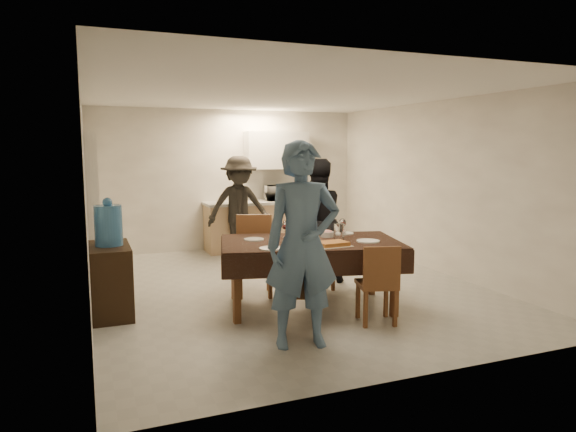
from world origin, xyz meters
The scene contains 33 objects.
floor centered at (0.00, 0.00, 0.00)m, with size 5.00×6.00×0.02m, color #A5A6A1.
ceiling centered at (0.00, 0.00, 2.60)m, with size 5.00×6.00×0.02m, color white.
wall_back centered at (0.00, 3.00, 1.30)m, with size 5.00×0.02×2.60m, color white.
wall_front centered at (0.00, -3.00, 1.30)m, with size 5.00×0.02×2.60m, color white.
wall_left centered at (-2.50, 0.00, 1.30)m, with size 0.02×6.00×2.60m, color white.
wall_right centered at (2.50, 0.00, 1.30)m, with size 0.02×6.00×2.60m, color white.
stub_partition centered at (-2.42, 1.20, 1.05)m, with size 0.15×1.40×2.10m, color white.
kitchen_base_cabinet centered at (0.60, 2.68, 0.43)m, with size 2.20×0.60×0.86m, color tan.
kitchen_worktop centered at (0.60, 2.68, 0.89)m, with size 2.24×0.64×0.05m, color beige.
upper_cabinet centered at (0.90, 2.82, 1.85)m, with size 1.20×0.34×0.70m, color white.
dining_table centered at (-0.07, -0.95, 0.77)m, with size 2.30×1.67×0.81m.
chair_near_left centered at (-0.52, -1.79, 0.55)m, with size 0.54×0.55×0.49m.
chair_near_right centered at (0.38, -1.79, 0.53)m, with size 0.48×0.49×0.47m.
chair_far_left centered at (-0.52, -0.30, 0.63)m, with size 0.58×0.58×0.55m.
chair_far_right centered at (0.38, -0.29, 0.55)m, with size 0.48×0.48×0.49m.
console centered at (-2.28, -0.36, 0.40)m, with size 0.43×0.87×0.80m, color black.
water_jug centered at (-2.28, -0.36, 1.03)m, with size 0.30×0.30×0.45m, color #417FBC.
wine_bottle centered at (-0.12, -0.90, 0.96)m, with size 0.08×0.08×0.31m, color black, non-canonical shape.
water_pitcher centered at (0.28, -1.00, 0.90)m, with size 0.12×0.12×0.19m, color white.
savoury_tart centered at (0.03, -1.33, 0.83)m, with size 0.38×0.29×0.05m, color #B37A34.
salad_bowl centered at (0.23, -0.77, 0.84)m, with size 0.17×0.17×0.07m, color white.
mushroom_dish centered at (-0.12, -0.67, 0.82)m, with size 0.21×0.21×0.04m, color white.
wine_glass_a centered at (-0.62, -1.20, 0.90)m, with size 0.09×0.09×0.20m, color white, non-canonical shape.
wine_glass_b centered at (0.48, -0.70, 0.91)m, with size 0.09×0.09×0.20m, color white, non-canonical shape.
wine_glass_c centered at (-0.27, -0.65, 0.91)m, with size 0.09×0.09×0.21m, color white, non-canonical shape.
plate_near_left centered at (-0.67, -1.25, 0.81)m, with size 0.25×0.25×0.01m, color white.
plate_near_right centered at (0.53, -1.25, 0.81)m, with size 0.27×0.27×0.02m, color white.
plate_far_left centered at (-0.67, -0.65, 0.81)m, with size 0.24×0.24×0.01m, color white.
plate_far_right centered at (0.53, -0.65, 0.81)m, with size 0.24×0.24×0.01m, color white.
microwave centered at (0.90, 2.68, 1.05)m, with size 0.51×0.35×0.28m, color white.
person_near centered at (-0.62, -2.00, 0.98)m, with size 0.71×0.47×1.96m, color slate.
person_far centered at (0.48, 0.10, 0.87)m, with size 0.85×0.66×1.74m, color black.
person_kitchen centered at (-0.02, 2.23, 0.88)m, with size 1.14×0.65×1.76m, color black.
Camera 1 is at (-2.48, -6.38, 1.88)m, focal length 32.00 mm.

